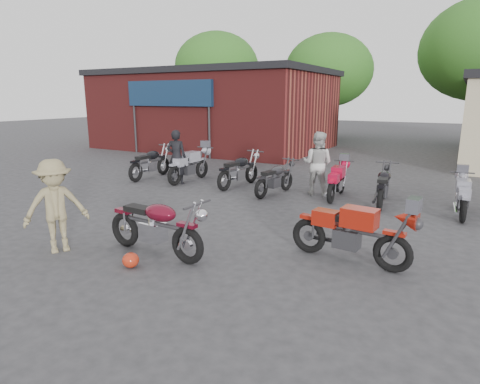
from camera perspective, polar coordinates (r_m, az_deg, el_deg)
The scene contains 17 objects.
ground at distance 7.31m, azimuth -3.61°, elevation -9.39°, with size 90.00×90.00×0.00m, color #2F2F31.
brick_building at distance 23.40m, azimuth -3.51°, elevation 11.31°, with size 12.00×8.00×4.00m, color maroon.
tree_0 at distance 32.84m, azimuth -3.30°, elevation 15.55°, with size 6.56×6.56×8.20m, color #285817, non-canonical shape.
tree_1 at distance 28.99m, azimuth 12.39°, elevation 14.78°, with size 5.92×5.92×7.40m, color #285817, non-canonical shape.
vintage_motorcycle at distance 7.38m, azimuth -11.91°, elevation -4.28°, with size 2.15×0.71×1.25m, color #510A18, non-canonical shape.
sportbike at distance 7.18m, azimuth 15.60°, elevation -5.18°, with size 2.07×0.68×1.20m, color #A51B0D, non-canonical shape.
helmet at distance 7.13m, azimuth -15.29°, elevation -9.32°, with size 0.28×0.28×0.26m, color #A42611.
person_dark at distance 13.41m, azimuth -9.02°, elevation 4.92°, with size 0.65×0.43×1.79m, color black.
person_light at distance 11.94m, azimuth 10.94°, elevation 3.99°, with size 0.90×0.70×1.86m, color #ACACA8.
person_tan at distance 8.09m, azimuth -24.73°, elevation -1.85°, with size 1.13×0.65×1.74m, color #867A52.
row_bike_0 at distance 14.62m, azimuth -12.61°, elevation 4.31°, with size 2.10×0.69×1.22m, color black, non-canonical shape.
row_bike_1 at distance 13.78m, azimuth -7.21°, elevation 3.98°, with size 2.09×0.69×1.21m, color #9B9BA9, non-canonical shape.
row_bike_2 at distance 12.87m, azimuth -0.11°, elevation 3.37°, with size 2.05×0.68×1.19m, color black, non-canonical shape.
row_bike_3 at distance 11.87m, azimuth 5.04°, elevation 2.20°, with size 1.85×0.61×1.08m, color #252427, non-canonical shape.
row_bike_4 at distance 11.73m, azimuth 13.66°, elevation 1.75°, with size 1.86×0.61×1.08m, color #BB0F31, non-canonical shape.
row_bike_5 at distance 11.35m, azimuth 19.73°, elevation 1.12°, with size 1.97×0.65×1.14m, color black, non-canonical shape.
row_bike_6 at distance 11.11m, azimuth 29.08°, elevation -0.30°, with size 1.80×0.59×1.04m, color #91909E, non-canonical shape.
Camera 1 is at (3.70, -5.63, 2.82)m, focal length 30.00 mm.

